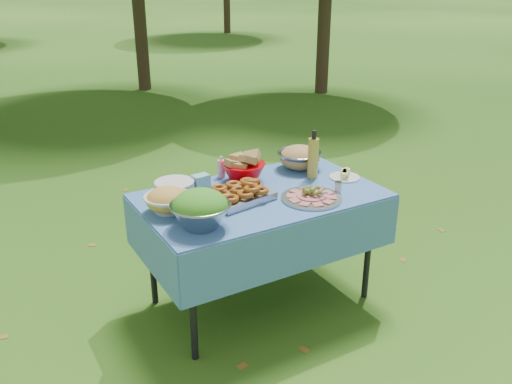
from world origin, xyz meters
The scene contains 14 objects.
ground centered at (0.00, 0.00, 0.00)m, with size 80.00×80.00×0.00m, color #173609.
picnic_table centered at (0.00, 0.00, 0.38)m, with size 1.46×0.86×0.76m, color #75BDE1.
salad_bowl centered at (-0.51, -0.23, 0.87)m, with size 0.32×0.32×0.21m, color #989CA2, non-canonical shape.
pasta_bowl_white centered at (-0.59, 0.04, 0.83)m, with size 0.26×0.26×0.15m, color silver, non-canonical shape.
plate_stack centered at (-0.45, 0.28, 0.80)m, with size 0.24×0.24×0.08m, color silver.
wipes_box centered at (-0.28, 0.27, 0.81)m, with size 0.10×0.07×0.09m, color #7AC3CA.
sanitizer_bottle centered at (-0.07, 0.39, 0.83)m, with size 0.05×0.05×0.14m, color pink.
bread_bowl centered at (0.02, 0.25, 0.86)m, with size 0.28×0.28×0.19m, color #CE0006, non-canonical shape.
pasta_bowl_steel centered at (0.47, 0.27, 0.84)m, with size 0.30×0.30×0.16m, color #989CA2, non-canonical shape.
fried_tray centered at (-0.16, -0.01, 0.81)m, with size 0.37×0.26×0.09m, color #B5B6BA.
charcuterie_platter centered at (0.22, -0.22, 0.80)m, with size 0.37×0.37×0.08m, color #9FA2A5.
oil_bottle centered at (0.45, 0.08, 0.92)m, with size 0.07×0.07×0.32m, color gold.
cheese_plate centered at (0.62, -0.04, 0.79)m, with size 0.20×0.20×0.05m, color silver.
shaker centered at (0.43, -0.21, 0.80)m, with size 0.04×0.04×0.07m, color silver.
Camera 1 is at (-1.56, -2.63, 2.05)m, focal length 38.00 mm.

